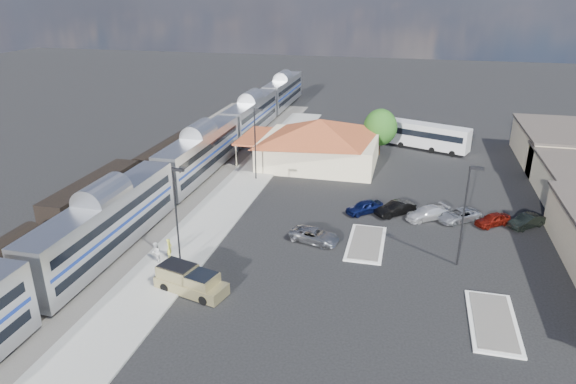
% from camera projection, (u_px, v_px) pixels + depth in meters
% --- Properties ---
extents(ground, '(280.00, 280.00, 0.00)m').
position_uv_depth(ground, '(320.00, 249.00, 46.90)').
color(ground, black).
rests_on(ground, ground).
extents(railbed, '(16.00, 100.00, 0.12)m').
position_uv_depth(railbed, '(152.00, 196.00, 58.71)').
color(railbed, '#4C4944').
rests_on(railbed, ground).
extents(platform, '(5.50, 92.00, 0.18)m').
position_uv_depth(platform, '(220.00, 210.00, 54.92)').
color(platform, gray).
rests_on(platform, ground).
extents(passenger_train, '(3.00, 104.00, 5.55)m').
position_uv_depth(passenger_train, '(201.00, 155.00, 63.79)').
color(passenger_train, silver).
rests_on(passenger_train, ground).
extents(freight_cars, '(2.80, 46.00, 4.00)m').
position_uv_depth(freight_cars, '(94.00, 199.00, 52.93)').
color(freight_cars, black).
rests_on(freight_cars, ground).
extents(station_depot, '(18.35, 12.24, 6.20)m').
position_uv_depth(station_depot, '(319.00, 142.00, 68.39)').
color(station_depot, '#C2B58E').
rests_on(station_depot, ground).
extents(traffic_island_south, '(3.30, 7.50, 0.21)m').
position_uv_depth(traffic_island_south, '(366.00, 243.00, 47.79)').
color(traffic_island_south, silver).
rests_on(traffic_island_south, ground).
extents(traffic_island_north, '(3.30, 7.50, 0.21)m').
position_uv_depth(traffic_island_north, '(493.00, 321.00, 36.57)').
color(traffic_island_north, silver).
rests_on(traffic_island_north, ground).
extents(lamp_plat_s, '(1.08, 0.25, 9.00)m').
position_uv_depth(lamp_plat_s, '(177.00, 210.00, 41.90)').
color(lamp_plat_s, black).
rests_on(lamp_plat_s, ground).
extents(lamp_plat_n, '(1.08, 0.25, 9.00)m').
position_uv_depth(lamp_plat_n, '(256.00, 138.00, 61.75)').
color(lamp_plat_n, black).
rests_on(lamp_plat_n, ground).
extents(lamp_lot, '(1.08, 0.25, 9.00)m').
position_uv_depth(lamp_lot, '(466.00, 208.00, 42.26)').
color(lamp_lot, black).
rests_on(lamp_lot, ground).
extents(tree_depot, '(4.71, 4.71, 6.63)m').
position_uv_depth(tree_depot, '(380.00, 127.00, 71.81)').
color(tree_depot, '#382314').
rests_on(tree_depot, ground).
extents(pickup_truck, '(6.17, 3.51, 2.01)m').
position_uv_depth(pickup_truck, '(191.00, 281.00, 39.94)').
color(pickup_truck, tan).
rests_on(pickup_truck, ground).
extents(suv, '(5.16, 3.33, 1.32)m').
position_uv_depth(suv, '(315.00, 236.00, 47.97)').
color(suv, gray).
rests_on(suv, ground).
extents(coach_bus, '(12.00, 6.71, 3.81)m').
position_uv_depth(coach_bus, '(428.00, 135.00, 74.76)').
color(coach_bus, white).
rests_on(coach_bus, ground).
extents(person_a, '(0.52, 0.71, 1.80)m').
position_uv_depth(person_a, '(169.00, 248.00, 44.79)').
color(person_a, '#D4D242').
rests_on(person_a, platform).
extents(person_b, '(0.97, 1.07, 1.81)m').
position_uv_depth(person_b, '(156.00, 252.00, 44.07)').
color(person_b, silver).
rests_on(person_b, platform).
extents(parked_car_a, '(4.20, 3.93, 1.40)m').
position_uv_depth(parked_car_a, '(364.00, 207.00, 54.10)').
color(parked_car_a, '#0E1646').
rests_on(parked_car_a, ground).
extents(parked_car_b, '(4.33, 4.01, 1.44)m').
position_uv_depth(parked_car_b, '(395.00, 209.00, 53.66)').
color(parked_car_b, black).
rests_on(parked_car_b, ground).
extents(parked_car_c, '(4.87, 4.26, 1.35)m').
position_uv_depth(parked_car_c, '(427.00, 213.00, 52.71)').
color(parked_car_c, silver).
rests_on(parked_car_c, ground).
extents(parked_car_d, '(4.99, 4.48, 1.29)m').
position_uv_depth(parked_car_d, '(459.00, 215.00, 52.29)').
color(parked_car_d, '#989BA0').
rests_on(parked_car_d, ground).
extents(parked_car_e, '(3.89, 3.48, 1.28)m').
position_uv_depth(parked_car_e, '(493.00, 220.00, 51.31)').
color(parked_car_e, maroon).
rests_on(parked_car_e, ground).
extents(parked_car_f, '(3.99, 3.71, 1.34)m').
position_uv_depth(parked_car_f, '(526.00, 221.00, 50.87)').
color(parked_car_f, black).
rests_on(parked_car_f, ground).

